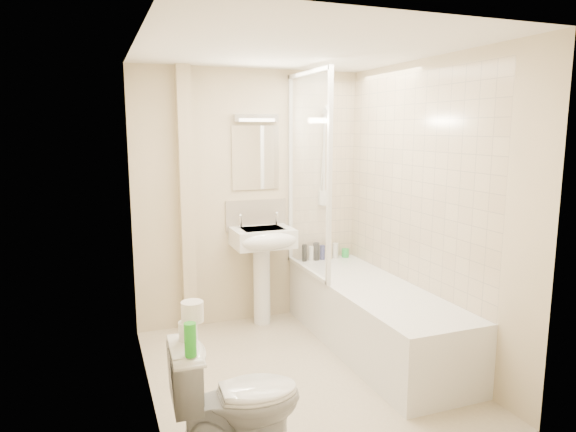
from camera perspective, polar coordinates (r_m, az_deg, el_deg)
name	(u,v)px	position (r m, az deg, el deg)	size (l,w,h in m)	color
floor	(299,373)	(4.13, 1.26, -16.99)	(2.50, 2.50, 0.00)	beige
wall_back	(251,198)	(4.91, -4.17, 2.03)	(2.20, 0.02, 2.40)	beige
wall_left	(144,230)	(3.49, -15.66, -1.46)	(0.02, 2.50, 2.40)	beige
wall_right	(426,211)	(4.28, 15.12, 0.58)	(0.02, 2.50, 2.40)	beige
ceiling	(301,48)	(3.73, 1.41, 18.14)	(2.20, 2.50, 0.02)	white
tile_back	(323,172)	(5.14, 3.90, 4.90)	(0.70, 0.01, 1.75)	beige
tile_right	(412,181)	(4.40, 13.60, 3.85)	(0.01, 2.10, 1.75)	beige
pipe_boxing	(187,202)	(4.71, -11.20, 1.55)	(0.12, 0.12, 2.40)	beige
splashback	(256,215)	(4.94, -3.56, 0.09)	(0.60, 0.01, 0.30)	beige
mirror	(256,158)	(4.88, -3.62, 6.47)	(0.46, 0.01, 0.60)	white
strip_light	(256,118)	(4.85, -3.59, 10.83)	(0.42, 0.07, 0.07)	silver
bathtub	(373,316)	(4.48, 9.38, -10.86)	(0.70, 2.10, 0.55)	white
shower_screen	(308,174)	(4.59, 2.22, 4.66)	(0.04, 0.92, 1.80)	white
shower_fixture	(325,160)	(5.09, 4.11, 6.21)	(0.10, 0.16, 0.99)	white
pedestal_sink	(264,249)	(4.78, -2.72, -3.65)	(0.55, 0.50, 1.07)	white
bottle_black_a	(304,253)	(5.11, 1.84, -4.11)	(0.05, 0.05, 0.17)	black
bottle_white_a	(311,254)	(5.14, 2.58, -4.19)	(0.05, 0.05, 0.14)	white
bottle_black_b	(316,251)	(5.15, 3.15, -3.95)	(0.07, 0.07, 0.18)	black
bottle_blue	(322,252)	(5.18, 3.83, -4.06)	(0.05, 0.05, 0.14)	navy
bottle_cream	(329,249)	(5.21, 4.61, -3.71)	(0.06, 0.06, 0.19)	beige
bottle_white_b	(335,251)	(5.24, 5.27, -3.86)	(0.06, 0.06, 0.16)	silver
bottle_green	(345,253)	(5.30, 6.39, -4.10)	(0.07, 0.07, 0.09)	green
toilet	(237,400)	(3.04, -5.69, -19.68)	(0.73, 0.44, 0.73)	white
toilet_roll_lower	(188,331)	(2.88, -11.05, -12.41)	(0.10, 0.10, 0.10)	white
toilet_roll_upper	(192,312)	(2.84, -10.58, -10.40)	(0.12, 0.12, 0.11)	white
green_bottle	(190,340)	(2.67, -10.81, -13.34)	(0.06, 0.06, 0.17)	green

